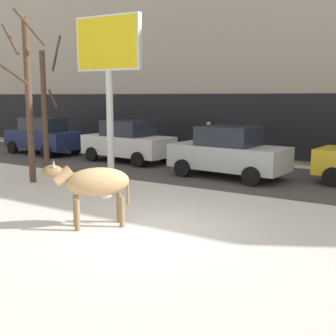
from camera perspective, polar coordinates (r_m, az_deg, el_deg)
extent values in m
plane|color=silver|center=(9.54, -2.62, -8.24)|extent=(120.00, 120.00, 0.00)
cube|color=#423F3F|center=(15.86, 12.69, -1.30)|extent=(60.00, 5.60, 0.01)
cube|color=#A39989|center=(22.26, 19.53, 18.24)|extent=(44.00, 6.00, 13.00)
cube|color=black|center=(19.06, 16.60, 5.15)|extent=(43.12, 0.10, 2.80)
ellipsoid|color=tan|center=(9.73, -9.19, -1.80)|extent=(1.37, 1.45, 0.64)
cylinder|color=olive|center=(9.64, -11.84, -6.07)|extent=(0.12, 0.12, 0.70)
cylinder|color=olive|center=(10.02, -12.02, -5.49)|extent=(0.12, 0.12, 0.70)
cylinder|color=olive|center=(9.76, -6.07, -5.73)|extent=(0.12, 0.12, 0.70)
cylinder|color=olive|center=(10.13, -6.46, -5.17)|extent=(0.12, 0.12, 0.70)
cylinder|color=tan|center=(9.63, -13.64, -0.96)|extent=(0.51, 0.53, 0.44)
ellipsoid|color=olive|center=(9.61, -14.98, -0.44)|extent=(0.47, 0.49, 0.28)
cone|color=beige|center=(9.48, -14.76, 0.42)|extent=(0.12, 0.12, 0.15)
cone|color=beige|center=(9.69, -14.80, 0.61)|extent=(0.12, 0.12, 0.15)
cylinder|color=olive|center=(9.88, -5.31, -3.04)|extent=(0.06, 0.06, 0.60)
ellipsoid|color=beige|center=(9.81, -8.12, -3.47)|extent=(0.37, 0.37, 0.20)
cylinder|color=silver|center=(15.24, -7.61, 5.61)|extent=(0.24, 0.24, 3.80)
cube|color=silver|center=(15.31, -7.84, 15.94)|extent=(2.53, 0.41, 1.82)
cube|color=yellow|center=(15.28, -7.92, 15.94)|extent=(2.41, 0.36, 1.70)
cube|color=#19234C|center=(22.81, -16.06, 3.65)|extent=(4.33, 2.09, 0.84)
cube|color=#1E232D|center=(22.76, -16.15, 5.55)|extent=(2.12, 1.70, 0.68)
cylinder|color=black|center=(22.35, -12.10, 2.61)|extent=(0.66, 0.27, 0.64)
cylinder|color=black|center=(21.25, -15.69, 2.12)|extent=(0.66, 0.27, 0.64)
cylinder|color=black|center=(24.47, -16.29, 3.02)|extent=(0.66, 0.27, 0.64)
cylinder|color=black|center=(23.47, -19.74, 2.58)|extent=(0.66, 0.27, 0.64)
cube|color=white|center=(19.34, -5.30, 3.00)|extent=(4.33, 2.09, 0.84)
cube|color=#1E232D|center=(19.27, -5.34, 5.24)|extent=(2.12, 1.70, 0.68)
cylinder|color=black|center=(19.19, -0.50, 1.72)|extent=(0.66, 0.27, 0.64)
cylinder|color=black|center=(17.84, -3.95, 1.11)|extent=(0.66, 0.27, 0.64)
cylinder|color=black|center=(20.95, -6.42, 2.32)|extent=(0.66, 0.27, 0.64)
cylinder|color=black|center=(19.73, -9.94, 1.79)|extent=(0.66, 0.27, 0.64)
cube|color=#B7BABF|center=(15.67, 7.90, 1.44)|extent=(4.33, 2.09, 0.84)
cube|color=#1E232D|center=(15.58, 7.97, 4.21)|extent=(2.12, 1.70, 0.68)
cylinder|color=black|center=(15.91, 13.72, -0.15)|extent=(0.66, 0.27, 0.64)
cylinder|color=black|center=(14.34, 10.89, -1.08)|extent=(0.66, 0.27, 0.64)
cylinder|color=black|center=(17.16, 5.34, 0.77)|extent=(0.66, 0.27, 0.64)
cylinder|color=black|center=(15.71, 1.95, 0.00)|extent=(0.66, 0.27, 0.64)
cylinder|color=black|center=(14.91, 20.83, -1.13)|extent=(0.66, 0.27, 0.64)
cylinder|color=#282833|center=(20.24, 5.32, 2.43)|extent=(0.24, 0.24, 0.88)
cube|color=brown|center=(20.17, 5.35, 4.57)|extent=(0.36, 0.22, 0.64)
sphere|color=tan|center=(20.13, 5.37, 5.79)|extent=(0.20, 0.20, 0.20)
cylinder|color=#4C3828|center=(15.24, -17.80, 8.25)|extent=(0.22, 0.22, 5.39)
cylinder|color=#4C3828|center=(14.78, -19.96, 11.79)|extent=(1.44, 0.21, 0.84)
cylinder|color=#4C3828|center=(15.13, -20.02, 15.65)|extent=(1.09, 0.37, 1.06)
cylinder|color=#4C3828|center=(14.95, -17.73, 17.24)|extent=(0.48, 0.96, 1.12)
cylinder|color=#4C3828|center=(16.46, -15.90, 6.81)|extent=(0.19, 0.19, 4.49)
cylinder|color=#4C3828|center=(16.32, -14.88, 8.75)|extent=(0.40, 0.70, 0.70)
cylinder|color=#4C3828|center=(16.66, -14.47, 14.35)|extent=(1.03, 0.57, 1.18)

